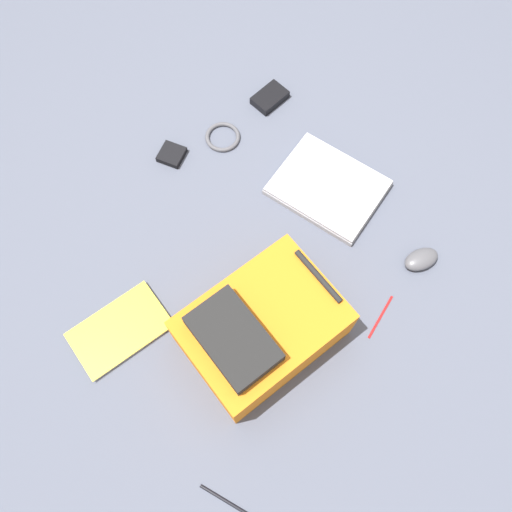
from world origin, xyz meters
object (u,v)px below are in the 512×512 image
(backpack, at_px, (260,328))
(power_brick, at_px, (270,98))
(cable_coil, at_px, (223,137))
(laptop, at_px, (328,187))
(computer_mouse, at_px, (421,259))
(pen_blue, at_px, (381,317))
(book_blue, at_px, (120,330))
(earbud_pouch, at_px, (172,155))
(pen_black, at_px, (226,501))

(backpack, distance_m, power_brick, 0.83)
(cable_coil, bearing_deg, laptop, -161.22)
(computer_mouse, distance_m, pen_blue, 0.22)
(laptop, xyz_separation_m, power_brick, (0.38, -0.09, -0.00))
(backpack, distance_m, book_blue, 0.40)
(book_blue, xyz_separation_m, earbud_pouch, (0.36, -0.47, 0.00))
(backpack, relative_size, pen_blue, 2.88)
(computer_mouse, bearing_deg, backpack, 91.15)
(backpack, xyz_separation_m, power_brick, (0.60, -0.57, -0.08))
(cable_coil, relative_size, pen_black, 0.77)
(laptop, relative_size, power_brick, 3.26)
(pen_black, bearing_deg, computer_mouse, -82.00)
(power_brick, bearing_deg, cable_coil, 93.39)
(cable_coil, relative_size, pen_blue, 0.79)
(cable_coil, xyz_separation_m, pen_blue, (-0.77, 0.05, -0.00))
(earbud_pouch, bearing_deg, laptop, -145.03)
(cable_coil, height_order, pen_blue, cable_coil)
(cable_coil, height_order, earbud_pouch, earbud_pouch)
(backpack, bearing_deg, pen_blue, -121.67)
(computer_mouse, relative_size, power_brick, 0.92)
(backpack, xyz_separation_m, pen_black, (-0.26, 0.34, -0.09))
(computer_mouse, relative_size, cable_coil, 0.93)
(laptop, bearing_deg, pen_blue, 156.51)
(pen_blue, height_order, earbud_pouch, earbud_pouch)
(backpack, height_order, computer_mouse, backpack)
(cable_coil, bearing_deg, pen_black, 140.74)
(computer_mouse, distance_m, pen_black, 0.86)
(laptop, relative_size, book_blue, 1.36)
(cable_coil, bearing_deg, book_blue, 116.11)
(computer_mouse, xyz_separation_m, pen_black, (-0.12, 0.85, -0.02))
(book_blue, distance_m, pen_blue, 0.74)
(laptop, xyz_separation_m, computer_mouse, (-0.36, -0.04, 0.00))
(power_brick, distance_m, pen_black, 1.25)
(power_brick, height_order, earbud_pouch, power_brick)
(book_blue, xyz_separation_m, computer_mouse, (-0.41, -0.80, 0.01))
(pen_blue, bearing_deg, laptop, -23.49)
(computer_mouse, xyz_separation_m, pen_blue, (-0.04, 0.21, -0.02))
(computer_mouse, height_order, pen_black, computer_mouse)
(cable_coil, bearing_deg, earbud_pouch, 72.46)
(power_brick, height_order, pen_black, power_brick)
(book_blue, relative_size, power_brick, 2.40)
(laptop, relative_size, pen_blue, 2.59)
(backpack, bearing_deg, book_blue, 46.53)
(book_blue, distance_m, computer_mouse, 0.90)
(book_blue, bearing_deg, laptop, -94.22)
(laptop, relative_size, earbud_pouch, 4.95)
(laptop, xyz_separation_m, book_blue, (0.06, 0.76, -0.01))
(cable_coil, relative_size, power_brick, 0.99)
(pen_black, relative_size, earbud_pouch, 1.96)
(earbud_pouch, bearing_deg, book_blue, 128.09)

